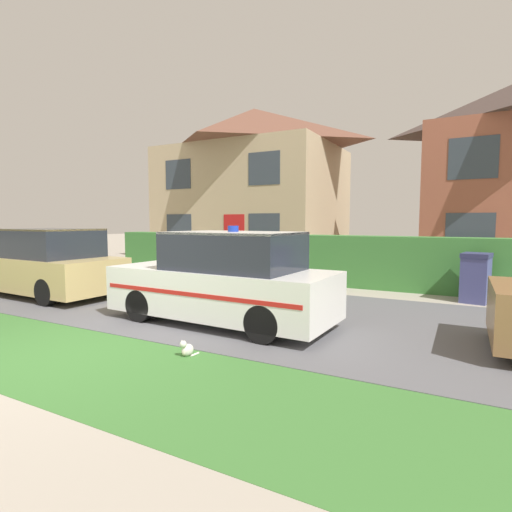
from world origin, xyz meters
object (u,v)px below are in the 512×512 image
object	(u,v)px
cat	(187,349)
house_left	(254,183)
neighbour_car_near	(46,264)
police_car	(224,280)
wheelie_bin	(476,278)

from	to	relation	value
cat	house_left	size ratio (longest dim) A/B	0.03
cat	neighbour_car_near	world-z (taller)	neighbour_car_near
police_car	cat	world-z (taller)	police_car
police_car	neighbour_car_near	size ratio (longest dim) A/B	0.96
police_car	neighbour_car_near	distance (m)	5.33
house_left	wheelie_bin	xyz separation A→B (m)	(9.64, -7.29, -3.14)
police_car	neighbour_car_near	world-z (taller)	police_car
neighbour_car_near	house_left	xyz separation A→B (m)	(-0.37, 11.31, 2.93)
neighbour_car_near	wheelie_bin	bearing A→B (deg)	-154.62
neighbour_car_near	wheelie_bin	size ratio (longest dim) A/B	3.90
cat	neighbour_car_near	size ratio (longest dim) A/B	0.06
wheelie_bin	police_car	bearing A→B (deg)	-122.57
cat	wheelie_bin	xyz separation A→B (m)	(3.44, 5.94, 0.46)
police_car	cat	xyz separation A→B (m)	(0.51, -1.71, -0.68)
neighbour_car_near	cat	bearing A→B (deg)	163.68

